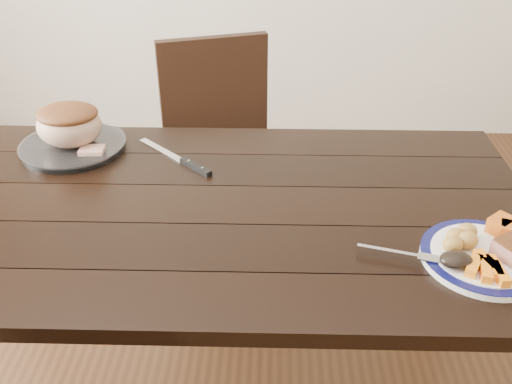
{
  "coord_description": "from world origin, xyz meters",
  "views": [
    {
      "loc": [
        0.12,
        -1.22,
        1.55
      ],
      "look_at": [
        0.08,
        -0.02,
        0.8
      ],
      "focal_mm": 40.0,
      "sensor_mm": 36.0,
      "label": 1
    }
  ],
  "objects_px": {
    "dining_table": "(226,233)",
    "fork": "(404,254)",
    "roast_joint": "(69,126)",
    "chair_far": "(222,149)",
    "dinner_plate": "(483,258)",
    "carving_knife": "(187,162)",
    "serving_platter": "(73,147)"
  },
  "relations": [
    {
      "from": "fork",
      "to": "carving_knife",
      "type": "height_order",
      "value": "fork"
    },
    {
      "from": "chair_far",
      "to": "fork",
      "type": "height_order",
      "value": "chair_far"
    },
    {
      "from": "dining_table",
      "to": "fork",
      "type": "relative_size",
      "value": 9.14
    },
    {
      "from": "carving_knife",
      "to": "serving_platter",
      "type": "bearing_deg",
      "value": -149.5
    },
    {
      "from": "chair_far",
      "to": "roast_joint",
      "type": "height_order",
      "value": "chair_far"
    },
    {
      "from": "dinner_plate",
      "to": "fork",
      "type": "height_order",
      "value": "fork"
    },
    {
      "from": "dining_table",
      "to": "serving_platter",
      "type": "relative_size",
      "value": 5.25
    },
    {
      "from": "roast_joint",
      "to": "fork",
      "type": "bearing_deg",
      "value": -29.22
    },
    {
      "from": "dining_table",
      "to": "carving_knife",
      "type": "height_order",
      "value": "carving_knife"
    },
    {
      "from": "carving_knife",
      "to": "roast_joint",
      "type": "bearing_deg",
      "value": -149.5
    },
    {
      "from": "dinner_plate",
      "to": "roast_joint",
      "type": "relative_size",
      "value": 1.44
    },
    {
      "from": "fork",
      "to": "serving_platter",
      "type": "bearing_deg",
      "value": 165.69
    },
    {
      "from": "dinner_plate",
      "to": "carving_knife",
      "type": "bearing_deg",
      "value": 150.04
    },
    {
      "from": "dinner_plate",
      "to": "carving_knife",
      "type": "relative_size",
      "value": 1.11
    },
    {
      "from": "dining_table",
      "to": "dinner_plate",
      "type": "distance_m",
      "value": 0.64
    },
    {
      "from": "chair_far",
      "to": "dinner_plate",
      "type": "height_order",
      "value": "chair_far"
    },
    {
      "from": "chair_far",
      "to": "dinner_plate",
      "type": "bearing_deg",
      "value": 107.26
    },
    {
      "from": "carving_knife",
      "to": "fork",
      "type": "bearing_deg",
      "value": 5.07
    },
    {
      "from": "roast_joint",
      "to": "chair_far",
      "type": "bearing_deg",
      "value": 48.0
    },
    {
      "from": "dinner_plate",
      "to": "roast_joint",
      "type": "height_order",
      "value": "roast_joint"
    },
    {
      "from": "fork",
      "to": "dining_table",
      "type": "bearing_deg",
      "value": 167.2
    },
    {
      "from": "chair_far",
      "to": "fork",
      "type": "xyz_separation_m",
      "value": [
        0.49,
        -0.95,
        0.25
      ]
    },
    {
      "from": "serving_platter",
      "to": "carving_knife",
      "type": "relative_size",
      "value": 1.23
    },
    {
      "from": "serving_platter",
      "to": "roast_joint",
      "type": "distance_m",
      "value": 0.07
    },
    {
      "from": "serving_platter",
      "to": "roast_joint",
      "type": "xyz_separation_m",
      "value": [
        0.0,
        0.0,
        0.07
      ]
    },
    {
      "from": "dinner_plate",
      "to": "fork",
      "type": "bearing_deg",
      "value": -177.53
    },
    {
      "from": "dining_table",
      "to": "carving_knife",
      "type": "distance_m",
      "value": 0.26
    },
    {
      "from": "chair_far",
      "to": "roast_joint",
      "type": "xyz_separation_m",
      "value": [
        -0.4,
        -0.45,
        0.31
      ]
    },
    {
      "from": "dinner_plate",
      "to": "fork",
      "type": "relative_size",
      "value": 1.56
    },
    {
      "from": "fork",
      "to": "carving_knife",
      "type": "xyz_separation_m",
      "value": [
        -0.54,
        0.42,
        -0.01
      ]
    },
    {
      "from": "dining_table",
      "to": "fork",
      "type": "bearing_deg",
      "value": -27.71
    },
    {
      "from": "serving_platter",
      "to": "fork",
      "type": "relative_size",
      "value": 1.74
    }
  ]
}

